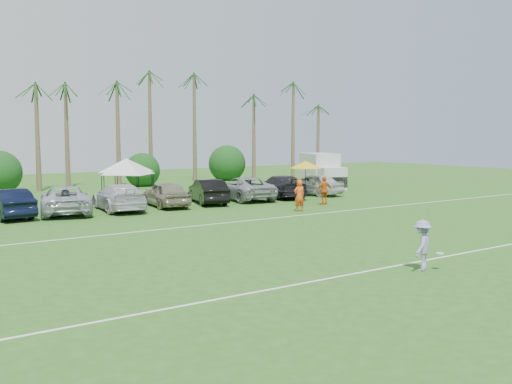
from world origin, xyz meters
TOP-DOWN VIEW (x-y plane):
  - ground at (0.00, 0.00)m, footprint 120.00×120.00m
  - field_lines at (0.00, 8.00)m, footprint 80.00×12.10m
  - palm_tree_4 at (-4.00, 38.00)m, footprint 2.40×2.40m
  - palm_tree_5 at (0.00, 38.00)m, footprint 2.40×2.40m
  - palm_tree_6 at (4.00, 38.00)m, footprint 2.40×2.40m
  - palm_tree_7 at (8.00, 38.00)m, footprint 2.40×2.40m
  - palm_tree_8 at (13.00, 38.00)m, footprint 2.40×2.40m
  - palm_tree_9 at (18.00, 38.00)m, footprint 2.40×2.40m
  - palm_tree_10 at (23.00, 38.00)m, footprint 2.40×2.40m
  - palm_tree_11 at (27.00, 38.00)m, footprint 2.40×2.40m
  - bush_tree_2 at (6.00, 39.00)m, footprint 4.00×4.00m
  - bush_tree_3 at (16.00, 39.00)m, footprint 4.00×4.00m
  - sideline_player_a at (6.87, 15.43)m, footprint 0.79×0.61m
  - sideline_player_b at (8.58, 17.64)m, footprint 1.06×0.96m
  - sideline_player_c at (10.34, 17.07)m, footprint 1.19×0.66m
  - box_truck at (18.53, 26.72)m, footprint 3.98×6.29m
  - canopy_tent_left at (0.77, 27.93)m, footprint 4.27×4.27m
  - canopy_tent_right at (0.43, 26.73)m, footprint 4.08×4.08m
  - market_umbrella at (12.59, 21.80)m, footprint 2.44×2.44m
  - frisbee_player at (0.74, 1.06)m, footprint 1.30×1.08m
  - parked_car_1 at (-8.42, 22.50)m, footprint 2.19×5.17m
  - parked_car_2 at (-5.24, 22.40)m, footprint 4.12×6.46m
  - parked_car_3 at (-2.06, 22.07)m, footprint 2.90×5.93m
  - parked_car_4 at (1.11, 22.08)m, footprint 2.41×5.03m
  - parked_car_5 at (4.29, 22.12)m, footprint 3.06×5.33m
  - parked_car_6 at (7.47, 22.58)m, footprint 3.47×6.27m
  - parked_car_7 at (10.65, 22.38)m, footprint 3.57×6.10m
  - parked_car_8 at (13.82, 22.31)m, footprint 2.81×5.15m

SIDE VIEW (x-z plane):
  - ground at x=0.00m, z-range 0.00..0.00m
  - field_lines at x=0.00m, z-range 0.00..0.01m
  - parked_car_1 at x=-8.42m, z-range 0.00..1.66m
  - parked_car_2 at x=-5.24m, z-range 0.00..1.66m
  - parked_car_3 at x=-2.06m, z-range 0.00..1.66m
  - parked_car_4 at x=1.11m, z-range 0.00..1.66m
  - parked_car_5 at x=4.29m, z-range 0.00..1.66m
  - parked_car_6 at x=7.47m, z-range 0.00..1.66m
  - parked_car_7 at x=10.65m, z-range 0.00..1.66m
  - parked_car_8 at x=13.82m, z-range 0.00..1.66m
  - frisbee_player at x=0.74m, z-range 0.00..1.75m
  - sideline_player_b at x=8.58m, z-range 0.00..1.77m
  - sideline_player_a at x=6.87m, z-range 0.00..1.91m
  - sideline_player_c at x=10.34m, z-range 0.00..1.92m
  - box_truck at x=18.53m, z-range 0.11..3.14m
  - bush_tree_2 at x=6.00m, z-range -0.20..3.80m
  - bush_tree_3 at x=16.00m, z-range -0.20..3.80m
  - market_umbrella at x=12.59m, z-range 1.08..3.79m
  - canopy_tent_right at x=0.43m, z-range 1.18..4.49m
  - canopy_tent_left at x=0.77m, z-range 1.23..4.69m
  - palm_tree_4 at x=-4.00m, z-range 3.03..11.93m
  - palm_tree_8 at x=13.00m, z-range 3.03..11.93m
  - palm_tree_5 at x=0.00m, z-range 3.40..13.30m
  - palm_tree_9 at x=18.00m, z-range 3.40..13.30m
  - palm_tree_6 at x=4.00m, z-range 3.76..14.66m
  - palm_tree_10 at x=23.00m, z-range 3.76..14.66m
  - palm_tree_7 at x=8.00m, z-range 4.11..16.01m
  - palm_tree_11 at x=27.00m, z-range 4.11..16.01m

